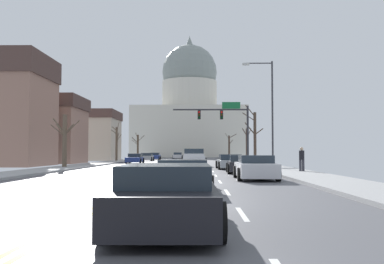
# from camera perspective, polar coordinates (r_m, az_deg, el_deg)

# --- Properties ---
(ground) EXTENTS (20.00, 180.00, 0.20)m
(ground) POSITION_cam_1_polar(r_m,az_deg,el_deg) (28.91, -4.10, -5.32)
(ground) COLOR #505055
(signal_gantry) EXTENTS (7.91, 0.41, 6.45)m
(signal_gantry) POSITION_cam_1_polar(r_m,az_deg,el_deg) (45.43, 4.49, 1.60)
(signal_gantry) COLOR #28282D
(signal_gantry) RESTS_ON ground
(street_lamp_right) EXTENTS (2.39, 0.24, 8.28)m
(street_lamp_right) POSITION_cam_1_polar(r_m,az_deg,el_deg) (34.13, 10.00, 3.55)
(street_lamp_right) COLOR #333338
(street_lamp_right) RESTS_ON ground
(capitol_building) EXTENTS (28.71, 18.45, 31.79)m
(capitol_building) POSITION_cam_1_polar(r_m,az_deg,el_deg) (113.40, -0.33, 2.69)
(capitol_building) COLOR beige
(capitol_building) RESTS_ON ground
(pickup_truck_near_00) EXTENTS (2.35, 5.48, 1.68)m
(pickup_truck_near_00) POSITION_cam_1_polar(r_m,az_deg,el_deg) (41.71, 0.27, -3.49)
(pickup_truck_near_00) COLOR silver
(pickup_truck_near_00) RESTS_ON ground
(sedan_near_01) EXTENTS (2.17, 4.71, 1.18)m
(sedan_near_01) POSITION_cam_1_polar(r_m,az_deg,el_deg) (35.27, 4.97, -3.97)
(sedan_near_01) COLOR #9EA3A8
(sedan_near_01) RESTS_ON ground
(sedan_near_02) EXTENTS (2.21, 4.52, 1.18)m
(sedan_near_02) POSITION_cam_1_polar(r_m,az_deg,el_deg) (28.69, 6.69, -4.25)
(sedan_near_02) COLOR black
(sedan_near_02) RESTS_ON ground
(sedan_near_03) EXTENTS (2.07, 4.64, 1.22)m
(sedan_near_03) POSITION_cam_1_polar(r_m,az_deg,el_deg) (22.19, 8.33, -4.69)
(sedan_near_03) COLOR silver
(sedan_near_03) RESTS_ON ground
(sedan_near_04) EXTENTS (2.05, 4.69, 1.12)m
(sedan_near_04) POSITION_cam_1_polar(r_m,az_deg,el_deg) (15.46, -1.08, -5.80)
(sedan_near_04) COLOR silver
(sedan_near_04) RESTS_ON ground
(sedan_near_05) EXTENTS (2.02, 4.63, 1.17)m
(sedan_near_05) POSITION_cam_1_polar(r_m,az_deg,el_deg) (8.13, -3.26, -8.52)
(sedan_near_05) COLOR black
(sedan_near_05) RESTS_ON ground
(sedan_oncoming_00) EXTENTS (1.96, 4.64, 1.17)m
(sedan_oncoming_00) POSITION_cam_1_polar(r_m,az_deg,el_deg) (52.93, -7.50, -3.48)
(sedan_oncoming_00) COLOR navy
(sedan_oncoming_00) RESTS_ON ground
(sedan_oncoming_01) EXTENTS (1.99, 4.25, 1.20)m
(sedan_oncoming_01) POSITION_cam_1_polar(r_m,az_deg,el_deg) (65.91, -5.97, -3.29)
(sedan_oncoming_01) COLOR #9EA3A8
(sedan_oncoming_01) RESTS_ON ground
(sedan_oncoming_02) EXTENTS (1.95, 4.52, 1.21)m
(sedan_oncoming_02) POSITION_cam_1_polar(r_m,az_deg,el_deg) (74.69, -4.93, -3.21)
(sedan_oncoming_02) COLOR navy
(sedan_oncoming_02) RESTS_ON ground
(sedan_oncoming_03) EXTENTS (2.00, 4.46, 1.22)m
(sedan_oncoming_03) POSITION_cam_1_polar(r_m,az_deg,el_deg) (86.90, -1.88, -3.13)
(sedan_oncoming_03) COLOR silver
(sedan_oncoming_03) RESTS_ON ground
(flank_building_00) EXTENTS (9.49, 9.08, 7.93)m
(flank_building_00) POSITION_cam_1_polar(r_m,az_deg,el_deg) (71.80, -13.45, -0.43)
(flank_building_00) COLOR #B2A38E
(flank_building_00) RESTS_ON ground
(flank_building_01) EXTENTS (8.91, 8.47, 10.84)m
(flank_building_01) POSITION_cam_1_polar(r_m,az_deg,el_deg) (46.42, -23.67, 2.69)
(flank_building_01) COLOR #8C6656
(flank_building_01) RESTS_ON ground
(flank_building_02) EXTENTS (12.82, 7.97, 7.95)m
(flank_building_02) POSITION_cam_1_polar(r_m,az_deg,el_deg) (55.48, -20.60, 0.29)
(flank_building_02) COLOR #8C6656
(flank_building_02) RESTS_ON ground
(bare_tree_00) EXTENTS (2.53, 1.58, 6.62)m
(bare_tree_00) POSITION_cam_1_polar(r_m,az_deg,el_deg) (49.79, 8.23, -0.47)
(bare_tree_00) COLOR #423328
(bare_tree_00) RESTS_ON ground
(bare_tree_01) EXTENTS (1.67, 2.50, 5.37)m
(bare_tree_01) POSITION_cam_1_polar(r_m,az_deg,el_deg) (60.98, -9.87, -1.36)
(bare_tree_01) COLOR brown
(bare_tree_01) RESTS_ON ground
(bare_tree_02) EXTENTS (1.41, 1.96, 4.73)m
(bare_tree_02) POSITION_cam_1_polar(r_m,az_deg,el_deg) (58.01, 7.23, -1.48)
(bare_tree_02) COLOR #423328
(bare_tree_02) RESTS_ON ground
(bare_tree_03) EXTENTS (2.21, 1.51, 4.46)m
(bare_tree_03) POSITION_cam_1_polar(r_m,az_deg,el_deg) (74.43, -7.14, -1.86)
(bare_tree_03) COLOR #4C3D2D
(bare_tree_03) RESTS_ON ground
(bare_tree_04) EXTENTS (2.27, 2.34, 4.76)m
(bare_tree_04) POSITION_cam_1_polar(r_m,az_deg,el_deg) (83.35, 4.92, -1.83)
(bare_tree_04) COLOR #423328
(bare_tree_04) RESTS_ON ground
(bare_tree_05) EXTENTS (2.21, 1.99, 4.34)m
(bare_tree_05) POSITION_cam_1_polar(r_m,az_deg,el_deg) (37.62, -16.38, -0.92)
(bare_tree_05) COLOR brown
(bare_tree_05) RESTS_ON ground
(pedestrian_00) EXTENTS (0.35, 0.34, 1.55)m
(pedestrian_00) POSITION_cam_1_polar(r_m,az_deg,el_deg) (29.05, 14.20, -3.31)
(pedestrian_00) COLOR #33333D
(pedestrian_00) RESTS_ON ground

